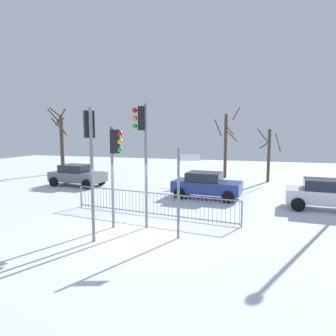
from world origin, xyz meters
TOP-DOWN VIEW (x-y plane):
  - ground_plane at (0.00, 0.00)m, footprint 60.00×60.00m
  - traffic_light_mid_left at (-0.95, -1.02)m, footprint 0.47×0.46m
  - traffic_light_foreground_right at (0.20, 0.81)m, footprint 0.56×0.36m
  - traffic_light_mid_right at (-0.77, 0.44)m, footprint 0.55×0.37m
  - direction_sign_post at (1.91, 0.05)m, footprint 0.76×0.29m
  - pedestrian_guard_railing at (-0.03, 2.46)m, footprint 7.95×1.04m
  - car_grey_trailing at (-7.64, 8.13)m, footprint 3.92×2.16m
  - car_blue_far at (1.64, 6.87)m, footprint 3.91×2.16m
  - car_white_mid at (7.68, 6.03)m, footprint 3.90×2.12m
  - bare_tree_left at (-12.60, 13.26)m, footprint 1.82×1.67m
  - bare_tree_centre at (5.10, 13.76)m, footprint 1.76×1.58m
  - bare_tree_right at (1.80, 14.85)m, footprint 2.10×2.08m

SIDE VIEW (x-z plane):
  - ground_plane at x=0.00m, z-range 0.00..0.00m
  - pedestrian_guard_railing at x=-0.03m, z-range 0.02..1.09m
  - car_grey_trailing at x=-7.64m, z-range 0.03..1.50m
  - car_blue_far at x=1.64m, z-range 0.03..1.50m
  - car_white_mid at x=7.68m, z-range 0.03..1.50m
  - direction_sign_post at x=1.91m, z-range 0.19..3.41m
  - bare_tree_centre at x=5.10m, z-range 0.13..4.07m
  - bare_tree_right at x=1.80m, z-range -0.03..5.60m
  - traffic_light_mid_right at x=-0.77m, z-range 0.92..4.86m
  - bare_tree_left at x=-12.60m, z-range 0.06..5.90m
  - traffic_light_mid_left at x=-0.95m, z-range 1.06..5.61m
  - traffic_light_foreground_right at x=0.20m, z-range 1.11..5.92m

